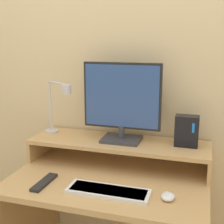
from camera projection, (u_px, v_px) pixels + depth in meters
wall_back at (127, 79)px, 1.89m from camera, size 6.00×0.05×2.50m
desk at (109, 218)px, 1.72m from camera, size 1.03×0.68×0.78m
monitor_shelf at (119, 145)px, 1.80m from camera, size 1.03×0.30×0.14m
monitor at (122, 102)px, 1.75m from camera, size 0.44×0.17×0.45m
desk_lamp at (59, 104)px, 1.86m from camera, size 0.22×0.16×0.33m
router_dock at (187, 131)px, 1.70m from camera, size 0.13×0.07×0.17m
keyboard at (108, 191)px, 1.48m from camera, size 0.40×0.13×0.02m
mouse at (168, 196)px, 1.42m from camera, size 0.06×0.08×0.03m
remote_control at (44, 182)px, 1.58m from camera, size 0.05×0.20×0.02m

